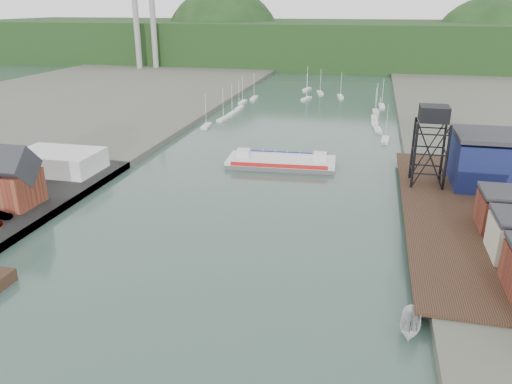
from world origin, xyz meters
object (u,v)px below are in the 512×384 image
at_px(harbor_building, 3,181).
at_px(motorboat, 411,325).
at_px(lift_tower, 433,119).
at_px(chain_ferry, 281,162).

height_order(harbor_building, motorboat, harbor_building).
bearing_deg(lift_tower, harbor_building, -160.02).
bearing_deg(lift_tower, motorboat, -96.32).
xyz_separation_m(lift_tower, chain_ferry, (-32.16, 11.62, -14.58)).
relative_size(chain_ferry, motorboat, 4.16).
relative_size(harbor_building, chain_ferry, 0.46).
distance_m(chain_ferry, motorboat, 66.63).
bearing_deg(motorboat, harbor_building, 171.15).
bearing_deg(motorboat, lift_tower, 91.50).
bearing_deg(harbor_building, lift_tower, 19.98).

